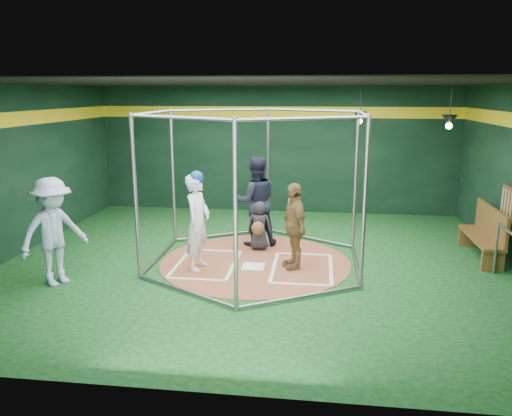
# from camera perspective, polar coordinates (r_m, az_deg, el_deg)

# --- Properties ---
(room_shell) EXTENTS (10.10, 9.10, 3.53)m
(room_shell) POSITION_cam_1_polar(r_m,az_deg,el_deg) (9.66, -0.07, 3.66)
(room_shell) COLOR #0D3912
(room_shell) RESTS_ON ground
(clay_disc) EXTENTS (3.80, 3.80, 0.01)m
(clay_disc) POSITION_cam_1_polar(r_m,az_deg,el_deg) (10.08, -0.07, -6.19)
(clay_disc) COLOR brown
(clay_disc) RESTS_ON ground
(home_plate) EXTENTS (0.43, 0.43, 0.01)m
(home_plate) POSITION_cam_1_polar(r_m,az_deg,el_deg) (9.80, -0.30, -6.70)
(home_plate) COLOR white
(home_plate) RESTS_ON clay_disc
(batter_box_left) EXTENTS (1.17, 1.77, 0.01)m
(batter_box_left) POSITION_cam_1_polar(r_m,az_deg,el_deg) (10.01, -5.69, -6.34)
(batter_box_left) COLOR white
(batter_box_left) RESTS_ON clay_disc
(batter_box_right) EXTENTS (1.17, 1.77, 0.01)m
(batter_box_right) POSITION_cam_1_polar(r_m,az_deg,el_deg) (9.77, 5.31, -6.82)
(batter_box_right) COLOR white
(batter_box_right) RESTS_ON clay_disc
(batting_cage) EXTENTS (4.05, 4.67, 3.00)m
(batting_cage) POSITION_cam_1_polar(r_m,az_deg,el_deg) (9.69, -0.08, 2.17)
(batting_cage) COLOR gray
(batting_cage) RESTS_ON ground
(bat_rack) EXTENTS (0.07, 1.25, 0.98)m
(bat_rack) POSITION_cam_1_polar(r_m,az_deg,el_deg) (10.75, 27.25, -0.66)
(bat_rack) COLOR brown
(bat_rack) RESTS_ON room_shell
(pendant_lamp_near) EXTENTS (0.34, 0.34, 0.90)m
(pendant_lamp_near) POSITION_cam_1_polar(r_m,az_deg,el_deg) (13.09, 11.79, 10.22)
(pendant_lamp_near) COLOR black
(pendant_lamp_near) RESTS_ON room_shell
(pendant_lamp_far) EXTENTS (0.34, 0.34, 0.90)m
(pendant_lamp_far) POSITION_cam_1_polar(r_m,az_deg,el_deg) (11.78, 21.23, 9.33)
(pendant_lamp_far) COLOR black
(pendant_lamp_far) RESTS_ON room_shell
(batter_figure) EXTENTS (0.56, 0.74, 1.91)m
(batter_figure) POSITION_cam_1_polar(r_m,az_deg,el_deg) (9.53, -6.68, -1.46)
(batter_figure) COLOR silver
(batter_figure) RESTS_ON clay_disc
(visitor_leopard) EXTENTS (0.75, 1.06, 1.67)m
(visitor_leopard) POSITION_cam_1_polar(r_m,az_deg,el_deg) (9.57, 4.36, -2.03)
(visitor_leopard) COLOR #A88348
(visitor_leopard) RESTS_ON clay_disc
(catcher_figure) EXTENTS (0.53, 0.57, 1.06)m
(catcher_figure) POSITION_cam_1_polar(r_m,az_deg,el_deg) (10.70, 0.37, -2.03)
(catcher_figure) COLOR black
(catcher_figure) RESTS_ON clay_disc
(umpire) EXTENTS (1.13, 0.98, 1.97)m
(umpire) POSITION_cam_1_polar(r_m,az_deg,el_deg) (10.95, -0.04, 0.77)
(umpire) COLOR black
(umpire) RESTS_ON clay_disc
(bystander_blue) EXTENTS (1.26, 1.43, 1.92)m
(bystander_blue) POSITION_cam_1_polar(r_m,az_deg,el_deg) (9.41, -22.14, -2.53)
(bystander_blue) COLOR #9CB4CE
(bystander_blue) RESTS_ON ground
(dugout_bench) EXTENTS (0.43, 1.85, 1.08)m
(dugout_bench) POSITION_cam_1_polar(r_m,az_deg,el_deg) (11.23, 24.76, -2.52)
(dugout_bench) COLOR brown
(dugout_bench) RESTS_ON ground
(steel_railing) EXTENTS (0.05, 1.14, 0.98)m
(steel_railing) POSITION_cam_1_polar(r_m,az_deg,el_deg) (9.83, 26.82, -4.18)
(steel_railing) COLOR gray
(steel_railing) RESTS_ON ground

